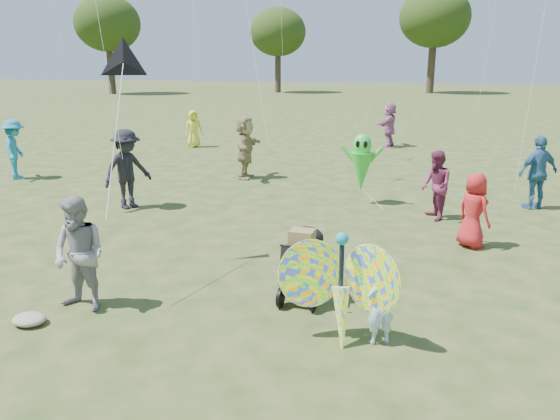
% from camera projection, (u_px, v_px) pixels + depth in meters
% --- Properties ---
extents(ground, '(160.00, 160.00, 0.00)m').
position_uv_depth(ground, '(266.00, 314.00, 7.62)').
color(ground, '#51592B').
rests_on(ground, ground).
extents(child_girl, '(0.43, 0.38, 0.99)m').
position_uv_depth(child_girl, '(380.00, 307.00, 6.72)').
color(child_girl, '#B4D4FF').
rests_on(child_girl, ground).
extents(adult_man, '(0.88, 0.73, 1.64)m').
position_uv_depth(adult_man, '(80.00, 255.00, 7.58)').
color(adult_man, gray).
rests_on(adult_man, ground).
extents(grey_bag, '(0.46, 0.38, 0.15)m').
position_uv_depth(grey_bag, '(29.00, 319.00, 7.31)').
color(grey_bag, gray).
rests_on(grey_bag, ground).
extents(crowd_a, '(0.80, 0.82, 1.42)m').
position_uv_depth(crowd_a, '(474.00, 211.00, 10.20)').
color(crowd_a, red).
rests_on(crowd_a, ground).
extents(crowd_b, '(1.19, 1.40, 1.88)m').
position_uv_depth(crowd_b, '(127.00, 169.00, 12.86)').
color(crowd_b, black).
rests_on(crowd_b, ground).
extents(crowd_c, '(1.10, 0.90, 1.75)m').
position_uv_depth(crowd_c, '(538.00, 172.00, 12.83)').
color(crowd_c, '#356891').
rests_on(crowd_c, ground).
extents(crowd_d, '(0.66, 1.76, 1.86)m').
position_uv_depth(crowd_d, '(245.00, 147.00, 16.16)').
color(crowd_d, '#9D8F61').
rests_on(crowd_d, ground).
extents(crowd_e, '(0.80, 0.90, 1.54)m').
position_uv_depth(crowd_e, '(436.00, 186.00, 11.97)').
color(crowd_e, '#76274B').
rests_on(crowd_e, ground).
extents(crowd_g, '(0.86, 0.83, 1.49)m').
position_uv_depth(crowd_g, '(194.00, 129.00, 22.05)').
color(crowd_g, yellow).
rests_on(crowd_g, ground).
extents(crowd_i, '(1.12, 1.31, 1.76)m').
position_uv_depth(crowd_i, '(15.00, 149.00, 16.11)').
color(crowd_i, teal).
rests_on(crowd_i, ground).
extents(crowd_j, '(0.93, 1.74, 1.79)m').
position_uv_depth(crowd_j, '(389.00, 125.00, 22.16)').
color(crowd_j, '#AF649A').
rests_on(crowd_j, ground).
extents(jogging_stroller, '(0.55, 1.07, 1.09)m').
position_uv_depth(jogging_stroller, '(303.00, 259.00, 7.99)').
color(jogging_stroller, black).
rests_on(jogging_stroller, ground).
extents(butterfly_kite, '(1.74, 0.75, 1.63)m').
position_uv_depth(butterfly_kite, '(341.00, 290.00, 6.72)').
color(butterfly_kite, orange).
rests_on(butterfly_kite, ground).
extents(delta_kite_rig, '(1.05, 2.10, 2.49)m').
position_uv_depth(delta_kite_rig, '(123.00, 63.00, 8.68)').
color(delta_kite_rig, black).
rests_on(delta_kite_rig, ground).
extents(alien_kite, '(1.12, 0.69, 1.74)m').
position_uv_depth(alien_kite, '(362.00, 165.00, 13.25)').
color(alien_kite, green).
rests_on(alien_kite, ground).
extents(tree_line, '(91.78, 33.60, 10.79)m').
position_uv_depth(tree_line, '(455.00, 18.00, 46.77)').
color(tree_line, '#3A2D21').
rests_on(tree_line, ground).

